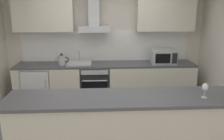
{
  "coord_description": "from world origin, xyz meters",
  "views": [
    {
      "loc": [
        -0.12,
        -3.19,
        2.05
      ],
      "look_at": [
        0.07,
        0.49,
        1.05
      ],
      "focal_mm": 37.38,
      "sensor_mm": 36.0,
      "label": 1
    }
  ],
  "objects_px": {
    "range_hood": "(94,20)",
    "kettle": "(62,60)",
    "microwave": "(163,57)",
    "wine_glass": "(205,88)",
    "sink": "(79,63)",
    "oven": "(95,84)",
    "refrigerator": "(39,87)"
  },
  "relations": [
    {
      "from": "sink",
      "to": "wine_glass",
      "type": "xyz_separation_m",
      "value": [
        1.66,
        -2.19,
        0.2
      ]
    },
    {
      "from": "microwave",
      "to": "kettle",
      "type": "height_order",
      "value": "microwave"
    },
    {
      "from": "range_hood",
      "to": "kettle",
      "type": "bearing_deg",
      "value": -166.26
    },
    {
      "from": "sink",
      "to": "range_hood",
      "type": "distance_m",
      "value": 0.92
    },
    {
      "from": "sink",
      "to": "microwave",
      "type": "bearing_deg",
      "value": -1.27
    },
    {
      "from": "refrigerator",
      "to": "wine_glass",
      "type": "xyz_separation_m",
      "value": [
        2.53,
        -2.18,
        0.7
      ]
    },
    {
      "from": "microwave",
      "to": "kettle",
      "type": "xyz_separation_m",
      "value": [
        -2.1,
        -0.01,
        -0.04
      ]
    },
    {
      "from": "microwave",
      "to": "sink",
      "type": "xyz_separation_m",
      "value": [
        -1.75,
        0.04,
        -0.12
      ]
    },
    {
      "from": "kettle",
      "to": "wine_glass",
      "type": "xyz_separation_m",
      "value": [
        2.01,
        -2.15,
        0.12
      ]
    },
    {
      "from": "kettle",
      "to": "oven",
      "type": "bearing_deg",
      "value": 2.89
    },
    {
      "from": "oven",
      "to": "sink",
      "type": "relative_size",
      "value": 1.6
    },
    {
      "from": "range_hood",
      "to": "wine_glass",
      "type": "bearing_deg",
      "value": -59.88
    },
    {
      "from": "oven",
      "to": "wine_glass",
      "type": "height_order",
      "value": "wine_glass"
    },
    {
      "from": "oven",
      "to": "sink",
      "type": "distance_m",
      "value": 0.57
    },
    {
      "from": "microwave",
      "to": "sink",
      "type": "relative_size",
      "value": 1.0
    },
    {
      "from": "wine_glass",
      "to": "refrigerator",
      "type": "bearing_deg",
      "value": 139.2
    },
    {
      "from": "range_hood",
      "to": "oven",
      "type": "bearing_deg",
      "value": -90.0
    },
    {
      "from": "microwave",
      "to": "wine_glass",
      "type": "relative_size",
      "value": 2.81
    },
    {
      "from": "kettle",
      "to": "refrigerator",
      "type": "bearing_deg",
      "value": 176.57
    },
    {
      "from": "kettle",
      "to": "wine_glass",
      "type": "distance_m",
      "value": 2.95
    },
    {
      "from": "sink",
      "to": "wine_glass",
      "type": "distance_m",
      "value": 2.76
    },
    {
      "from": "sink",
      "to": "kettle",
      "type": "xyz_separation_m",
      "value": [
        -0.35,
        -0.04,
        0.08
      ]
    },
    {
      "from": "microwave",
      "to": "wine_glass",
      "type": "distance_m",
      "value": 2.16
    },
    {
      "from": "wine_glass",
      "to": "kettle",
      "type": "bearing_deg",
      "value": 133.06
    },
    {
      "from": "range_hood",
      "to": "wine_glass",
      "type": "xyz_separation_m",
      "value": [
        1.34,
        -2.31,
        -0.66
      ]
    },
    {
      "from": "oven",
      "to": "microwave",
      "type": "xyz_separation_m",
      "value": [
        1.43,
        -0.03,
        0.59
      ]
    },
    {
      "from": "oven",
      "to": "kettle",
      "type": "height_order",
      "value": "kettle"
    },
    {
      "from": "oven",
      "to": "kettle",
      "type": "xyz_separation_m",
      "value": [
        -0.67,
        -0.03,
        0.55
      ]
    },
    {
      "from": "oven",
      "to": "sink",
      "type": "bearing_deg",
      "value": 178.02
    },
    {
      "from": "sink",
      "to": "range_hood",
      "type": "height_order",
      "value": "range_hood"
    },
    {
      "from": "microwave",
      "to": "kettle",
      "type": "bearing_deg",
      "value": -179.84
    },
    {
      "from": "range_hood",
      "to": "wine_glass",
      "type": "relative_size",
      "value": 4.05
    }
  ]
}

